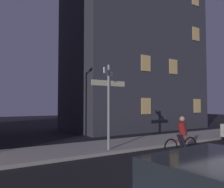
% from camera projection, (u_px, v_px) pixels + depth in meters
% --- Properties ---
extents(sidewalk_kerb, '(40.00, 2.91, 0.14)m').
position_uv_depth(sidewalk_kerb, '(115.00, 145.00, 11.36)').
color(sidewalk_kerb, '#9E9991').
rests_on(sidewalk_kerb, ground_plane).
extents(signpost, '(1.73, 1.21, 3.74)m').
position_uv_depth(signpost, '(109.00, 98.00, 10.06)').
color(signpost, gray).
rests_on(signpost, sidewalk_kerb).
extents(cyclist, '(1.82, 0.35, 1.61)m').
position_uv_depth(cyclist, '(182.00, 137.00, 9.59)').
color(cyclist, black).
rests_on(cyclist, ground_plane).
extents(building_right_block, '(11.87, 6.85, 15.91)m').
position_uv_depth(building_right_block, '(133.00, 41.00, 20.91)').
color(building_right_block, '#383842').
rests_on(building_right_block, ground_plane).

